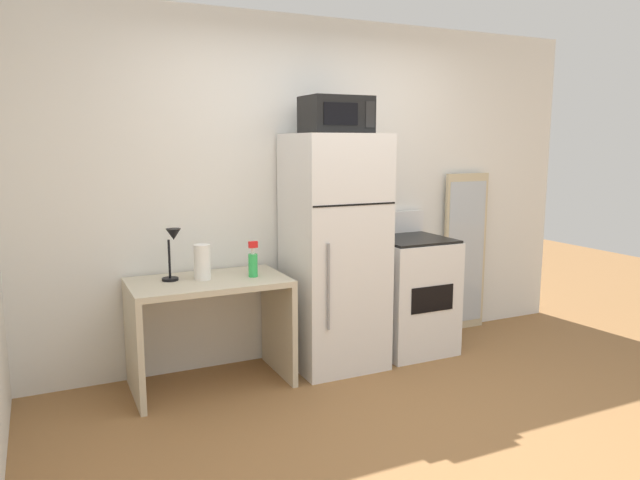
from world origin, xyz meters
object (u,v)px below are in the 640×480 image
at_px(desk_lamp, 173,245).
at_px(refrigerator, 334,252).
at_px(microwave, 336,115).
at_px(spray_bottle, 253,263).
at_px(desk, 209,313).
at_px(oven_range, 410,293).
at_px(paper_towel_roll, 202,262).
at_px(leaning_mirror, 465,252).

height_order(desk_lamp, refrigerator, refrigerator).
distance_m(desk_lamp, microwave, 1.46).
bearing_deg(spray_bottle, desk, 170.37).
distance_m(desk, microwave, 1.65).
height_order(refrigerator, oven_range, refrigerator).
xyz_separation_m(desk_lamp, paper_towel_roll, (0.18, -0.05, -0.12)).
xyz_separation_m(refrigerator, oven_range, (0.69, 0.02, -0.40)).
distance_m(spray_bottle, leaning_mirror, 2.12).
bearing_deg(leaning_mirror, microwave, -168.49).
relative_size(desk, oven_range, 0.96).
relative_size(desk_lamp, paper_towel_roll, 1.47).
bearing_deg(microwave, desk, 178.46).
bearing_deg(oven_range, spray_bottle, -177.26).
xyz_separation_m(paper_towel_roll, oven_range, (1.68, -0.00, -0.40)).
bearing_deg(leaning_mirror, refrigerator, -169.31).
xyz_separation_m(desk, spray_bottle, (0.30, -0.05, 0.33)).
height_order(desk, leaning_mirror, leaning_mirror).
bearing_deg(desk_lamp, microwave, -4.51).
height_order(desk, microwave, microwave).
distance_m(desk_lamp, leaning_mirror, 2.64).
xyz_separation_m(microwave, leaning_mirror, (1.44, 0.29, -1.16)).
distance_m(desk, desk_lamp, 0.53).
relative_size(desk, spray_bottle, 4.23).
bearing_deg(spray_bottle, leaning_mirror, 8.68).
height_order(desk_lamp, paper_towel_roll, desk_lamp).
bearing_deg(oven_range, desk, -179.56).
distance_m(microwave, oven_range, 1.56).
bearing_deg(paper_towel_roll, oven_range, -0.07).
xyz_separation_m(spray_bottle, leaning_mirror, (2.09, 0.32, -0.15)).
height_order(spray_bottle, leaning_mirror, leaning_mirror).
xyz_separation_m(paper_towel_roll, refrigerator, (0.99, -0.02, -0.01)).
bearing_deg(refrigerator, spray_bottle, -175.86).
bearing_deg(desk_lamp, desk, -17.13).
height_order(desk_lamp, microwave, microwave).
bearing_deg(spray_bottle, microwave, 2.28).
xyz_separation_m(desk_lamp, spray_bottle, (0.52, -0.12, -0.14)).
relative_size(microwave, oven_range, 0.42).
relative_size(desk_lamp, oven_range, 0.32).
distance_m(desk_lamp, refrigerator, 1.18).
bearing_deg(oven_range, desk_lamp, 178.33).
xyz_separation_m(desk, microwave, (0.95, -0.03, 1.35)).
distance_m(paper_towel_roll, refrigerator, 0.99).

